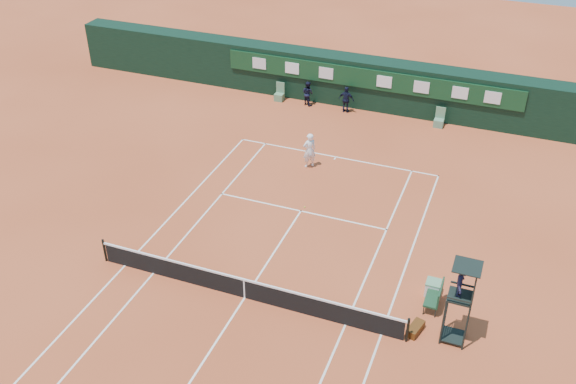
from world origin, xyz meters
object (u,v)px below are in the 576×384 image
Objects in this scene: player_bench at (436,295)px; tennis_net at (244,288)px; umpire_chair at (462,287)px; cooler at (433,288)px; player at (309,150)px.

tennis_net is at bearing -163.06° from player_bench.
umpire_chair is 5.30× the size of cooler.
umpire_chair reaches higher than player_bench.
tennis_net is 7.35m from player_bench.
umpire_chair is 2.51m from player_bench.
tennis_net is 10.75× the size of player_bench.
player is (-1.02, 10.42, 0.46)m from tennis_net.
cooler is 0.33× the size of player.
player_bench is at bearing 16.94° from tennis_net.
player reaches higher than player_bench.
tennis_net is at bearing 52.84° from player.
tennis_net is 10.48m from player.
player is at bearing 132.68° from umpire_chair.
player is at bearing 95.57° from tennis_net.
cooler is (-1.12, 2.13, -2.13)m from umpire_chair.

